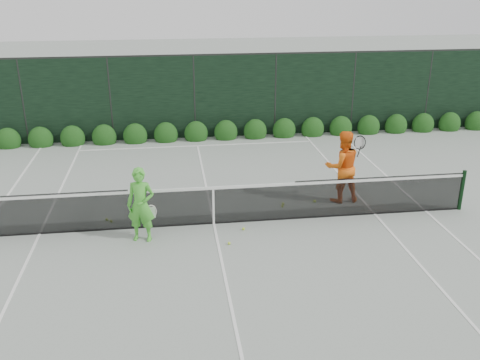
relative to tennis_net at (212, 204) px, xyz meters
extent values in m
plane|color=gray|center=(0.02, 0.00, -0.53)|extent=(80.00, 80.00, 0.00)
cylinder|color=black|center=(6.42, 0.00, 0.00)|extent=(0.10, 0.10, 1.07)
cube|color=black|center=(-4.18, 0.00, -0.02)|extent=(4.40, 0.01, 1.02)
cube|color=black|center=(0.02, 0.00, -0.05)|extent=(4.00, 0.01, 0.96)
cube|color=black|center=(4.22, 0.00, -0.02)|extent=(4.40, 0.01, 1.02)
cube|color=white|center=(0.02, 0.00, 0.41)|extent=(12.80, 0.03, 0.07)
cube|color=black|center=(0.02, 0.00, -0.51)|extent=(12.80, 0.02, 0.04)
cube|color=white|center=(0.02, 0.00, -0.07)|extent=(0.05, 0.03, 0.91)
imported|color=green|center=(-1.66, -0.60, 0.34)|extent=(0.71, 0.55, 1.74)
torus|color=beige|center=(-1.46, -0.50, 0.09)|extent=(0.28, 0.16, 0.30)
cylinder|color=black|center=(-1.46, -0.50, -0.15)|extent=(0.10, 0.03, 0.30)
imported|color=orange|center=(3.54, 0.98, 0.44)|extent=(0.99, 0.79, 1.94)
torus|color=black|center=(3.89, 0.78, 1.15)|extent=(0.30, 0.09, 0.30)
cylinder|color=black|center=(3.89, 0.78, 0.91)|extent=(0.10, 0.03, 0.30)
cube|color=white|center=(5.51, 0.00, -0.53)|extent=(0.06, 23.77, 0.01)
cube|color=white|center=(-4.09, 0.00, -0.53)|extent=(0.06, 23.77, 0.01)
cube|color=white|center=(4.14, 0.00, -0.53)|extent=(0.06, 23.77, 0.01)
cube|color=white|center=(0.02, 11.88, -0.53)|extent=(11.03, 0.06, 0.01)
cube|color=white|center=(0.02, 6.40, -0.53)|extent=(8.23, 0.06, 0.01)
cube|color=white|center=(0.02, 0.00, -0.53)|extent=(0.06, 12.80, 0.01)
cube|color=black|center=(0.02, 7.50, 0.97)|extent=(32.00, 0.06, 3.00)
cube|color=#262826|center=(0.02, 7.50, 2.50)|extent=(32.00, 0.06, 0.06)
cylinder|color=#262826|center=(-5.98, 7.50, 0.97)|extent=(0.08, 0.08, 3.00)
cylinder|color=#262826|center=(-2.98, 7.50, 0.97)|extent=(0.08, 0.08, 3.00)
cylinder|color=#262826|center=(0.02, 7.50, 0.97)|extent=(0.08, 0.08, 3.00)
cylinder|color=#262826|center=(3.02, 7.50, 0.97)|extent=(0.08, 0.08, 3.00)
cylinder|color=#262826|center=(6.02, 7.50, 0.97)|extent=(0.08, 0.08, 3.00)
cylinder|color=#262826|center=(9.02, 7.50, 0.97)|extent=(0.08, 0.08, 3.00)
ellipsoid|color=#11350E|center=(-6.58, 7.15, -0.30)|extent=(0.86, 0.65, 0.94)
ellipsoid|color=#11350E|center=(-5.48, 7.15, -0.30)|extent=(0.86, 0.65, 0.94)
ellipsoid|color=#11350E|center=(-4.38, 7.15, -0.30)|extent=(0.86, 0.65, 0.94)
ellipsoid|color=#11350E|center=(-3.28, 7.15, -0.30)|extent=(0.86, 0.65, 0.94)
ellipsoid|color=#11350E|center=(-2.18, 7.15, -0.30)|extent=(0.86, 0.65, 0.94)
ellipsoid|color=#11350E|center=(-1.08, 7.15, -0.30)|extent=(0.86, 0.65, 0.94)
ellipsoid|color=#11350E|center=(0.02, 7.15, -0.30)|extent=(0.86, 0.65, 0.94)
ellipsoid|color=#11350E|center=(1.12, 7.15, -0.30)|extent=(0.86, 0.65, 0.94)
ellipsoid|color=#11350E|center=(2.22, 7.15, -0.30)|extent=(0.86, 0.65, 0.94)
ellipsoid|color=#11350E|center=(3.32, 7.15, -0.30)|extent=(0.86, 0.65, 0.94)
ellipsoid|color=#11350E|center=(4.42, 7.15, -0.30)|extent=(0.86, 0.65, 0.94)
ellipsoid|color=#11350E|center=(5.52, 7.15, -0.30)|extent=(0.86, 0.65, 0.94)
ellipsoid|color=#11350E|center=(6.62, 7.15, -0.30)|extent=(0.86, 0.65, 0.94)
ellipsoid|color=#11350E|center=(7.72, 7.15, -0.30)|extent=(0.86, 0.65, 0.94)
ellipsoid|color=#11350E|center=(8.82, 7.15, -0.30)|extent=(0.86, 0.65, 0.94)
ellipsoid|color=#11350E|center=(9.92, 7.15, -0.30)|extent=(0.86, 0.65, 0.94)
ellipsoid|color=#11350E|center=(11.02, 7.15, -0.30)|extent=(0.86, 0.65, 0.94)
sphere|color=#BDE232|center=(-2.48, 0.43, -0.50)|extent=(0.07, 0.07, 0.07)
sphere|color=#BDE232|center=(1.90, 0.74, -0.50)|extent=(0.07, 0.07, 0.07)
sphere|color=#BDE232|center=(0.27, -1.12, -0.50)|extent=(0.07, 0.07, 0.07)
sphere|color=#BDE232|center=(1.95, 0.90, -0.50)|extent=(0.07, 0.07, 0.07)
sphere|color=#BDE232|center=(0.70, -0.44, -0.50)|extent=(0.07, 0.07, 0.07)
sphere|color=#BDE232|center=(-2.59, 0.54, -0.50)|extent=(0.07, 0.07, 0.07)
sphere|color=#BDE232|center=(2.81, 0.94, -0.50)|extent=(0.07, 0.07, 0.07)
camera|label=1|loc=(-0.95, -11.79, 5.19)|focal=40.00mm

